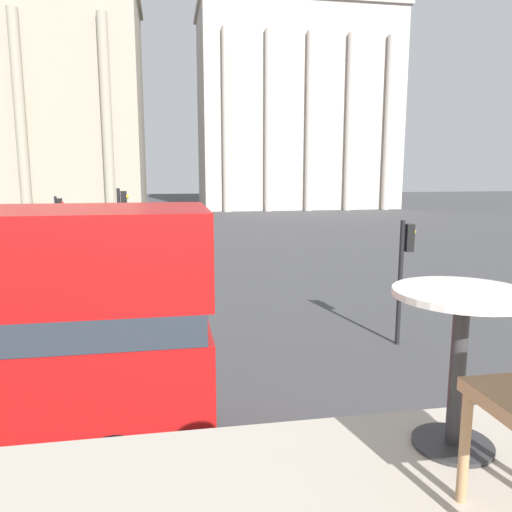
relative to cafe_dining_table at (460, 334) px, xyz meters
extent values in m
cylinder|color=black|center=(-2.07, 7.06, -3.30)|extent=(0.99, 0.22, 0.99)
cylinder|color=black|center=(-2.07, 4.55, -3.30)|extent=(0.99, 0.22, 0.99)
cylinder|color=#2D2D30|center=(0.00, 0.00, -0.53)|extent=(0.36, 0.36, 0.02)
cylinder|color=#2D2D30|center=(0.00, 0.00, -0.18)|extent=(0.07, 0.07, 0.68)
cylinder|color=silver|center=(0.00, 0.00, 0.18)|extent=(0.60, 0.60, 0.03)
cylinder|color=#A87F56|center=(-0.18, -0.36, -0.32)|extent=(0.04, 0.04, 0.44)
cube|color=#A39984|center=(-16.62, 50.32, 6.50)|extent=(26.04, 12.61, 20.60)
cylinder|color=#A39984|center=(-13.14, 43.57, 4.96)|extent=(0.90, 0.90, 17.51)
cylinder|color=#A39984|center=(-6.20, 43.57, 4.96)|extent=(0.90, 0.90, 17.51)
cube|color=#BCB2A8|center=(14.64, 60.00, 7.70)|extent=(23.42, 11.85, 22.98)
cube|color=#ADA399|center=(14.64, 60.00, 19.44)|extent=(24.02, 12.45, 0.50)
cylinder|color=#BCB2A8|center=(5.27, 53.63, 5.97)|extent=(0.90, 0.90, 19.54)
cylinder|color=#BCB2A8|center=(9.96, 53.63, 5.97)|extent=(0.90, 0.90, 19.54)
cylinder|color=#BCB2A8|center=(14.64, 53.63, 5.97)|extent=(0.90, 0.90, 19.54)
cylinder|color=#BCB2A8|center=(19.32, 53.63, 5.97)|extent=(0.90, 0.90, 19.54)
cylinder|color=#BCB2A8|center=(24.01, 53.63, 5.97)|extent=(0.90, 0.90, 19.54)
cylinder|color=black|center=(4.60, 9.82, -2.16)|extent=(0.12, 0.12, 3.27)
cube|color=black|center=(4.78, 9.82, -0.97)|extent=(0.20, 0.24, 0.70)
sphere|color=gold|center=(4.89, 9.82, -0.82)|extent=(0.14, 0.14, 0.14)
cylinder|color=black|center=(-2.96, 16.35, -1.84)|extent=(0.12, 0.12, 3.90)
cube|color=black|center=(-2.78, 16.35, -0.34)|extent=(0.20, 0.24, 0.70)
sphere|color=gold|center=(-2.67, 16.35, -0.19)|extent=(0.14, 0.14, 0.14)
cylinder|color=black|center=(-6.42, 22.72, -2.12)|extent=(0.12, 0.12, 3.34)
cube|color=black|center=(-6.24, 22.72, -0.90)|extent=(0.20, 0.24, 0.70)
sphere|color=red|center=(-6.13, 22.72, -0.75)|extent=(0.14, 0.14, 0.14)
cylinder|color=black|center=(-0.42, 26.17, -3.49)|extent=(0.60, 0.18, 0.60)
cylinder|color=black|center=(-0.42, 24.42, -3.49)|extent=(0.60, 0.18, 0.60)
cylinder|color=black|center=(-3.22, 26.17, -3.49)|extent=(0.60, 0.18, 0.60)
cylinder|color=black|center=(-3.22, 24.42, -3.49)|extent=(0.60, 0.18, 0.60)
cube|color=maroon|center=(-1.82, 25.30, -3.22)|extent=(4.20, 1.75, 0.55)
cube|color=#2D3842|center=(-2.02, 25.30, -2.69)|extent=(1.89, 1.61, 0.50)
cylinder|color=#282B33|center=(-0.96, 31.79, -3.40)|extent=(0.14, 0.14, 0.80)
cylinder|color=#282B33|center=(-0.78, 31.79, -3.40)|extent=(0.14, 0.14, 0.80)
cylinder|color=slate|center=(-0.87, 31.79, -2.68)|extent=(0.32, 0.32, 0.63)
sphere|color=tan|center=(-0.87, 31.79, -2.26)|extent=(0.22, 0.22, 0.22)
cylinder|color=#282B33|center=(-1.69, 21.15, -3.40)|extent=(0.14, 0.14, 0.80)
cylinder|color=#282B33|center=(-1.51, 21.15, -3.40)|extent=(0.14, 0.14, 0.80)
cylinder|color=yellow|center=(-1.60, 21.15, -2.68)|extent=(0.32, 0.32, 0.63)
sphere|color=tan|center=(-1.60, 21.15, -2.26)|extent=(0.22, 0.22, 0.22)
camera|label=1|loc=(-1.25, -1.91, 0.70)|focal=35.00mm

